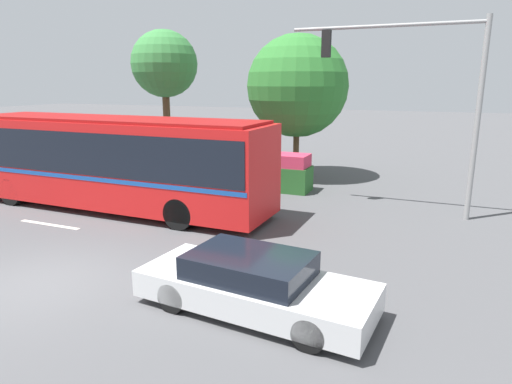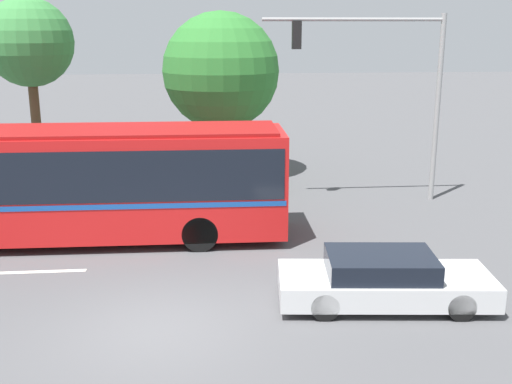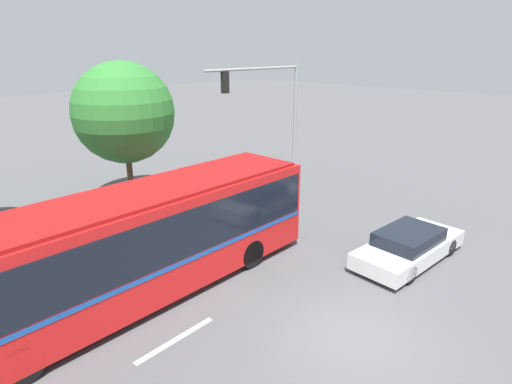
% 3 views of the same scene
% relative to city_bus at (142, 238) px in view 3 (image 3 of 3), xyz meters
% --- Properties ---
extents(ground_plane, '(140.00, 140.00, 0.00)m').
position_rel_city_bus_xyz_m(ground_plane, '(2.49, -5.72, -1.86)').
color(ground_plane, '#4C4C4F').
extents(city_bus, '(11.67, 2.79, 3.26)m').
position_rel_city_bus_xyz_m(city_bus, '(0.00, 0.00, 0.00)').
color(city_bus, red).
rests_on(city_bus, ground).
extents(sedan_foreground, '(4.87, 2.25, 1.17)m').
position_rel_city_bus_xyz_m(sedan_foreground, '(7.44, -4.96, -1.30)').
color(sedan_foreground, silver).
rests_on(sedan_foreground, ground).
extents(traffic_light_pole, '(6.22, 0.24, 6.45)m').
position_rel_city_bus_xyz_m(traffic_light_pole, '(10.04, 3.38, 2.54)').
color(traffic_light_pole, gray).
rests_on(traffic_light_pole, ground).
extents(flowering_hedge, '(8.97, 1.25, 1.55)m').
position_rel_city_bus_xyz_m(flowering_hedge, '(1.29, 4.96, -1.09)').
color(flowering_hedge, '#286028').
rests_on(flowering_hedge, ground).
extents(street_tree_centre, '(4.68, 4.68, 6.63)m').
position_rel_city_bus_xyz_m(street_tree_centre, '(4.30, 7.74, 2.43)').
color(street_tree_centre, brown).
rests_on(street_tree_centre, ground).
extents(lane_stripe_mid, '(2.40, 0.16, 0.01)m').
position_rel_city_bus_xyz_m(lane_stripe_mid, '(-0.75, -2.40, -1.85)').
color(lane_stripe_mid, silver).
rests_on(lane_stripe_mid, ground).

